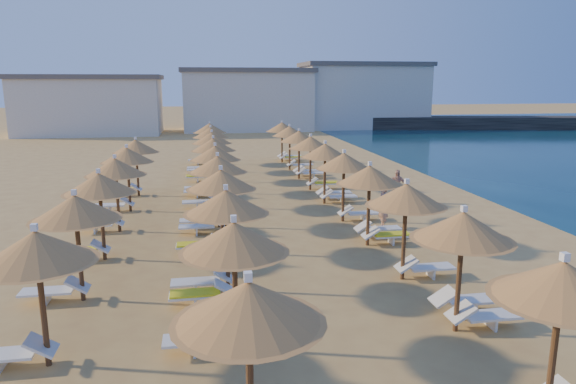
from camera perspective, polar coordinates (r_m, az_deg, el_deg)
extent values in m
plane|color=tan|center=(17.76, 3.69, -6.74)|extent=(220.00, 220.00, 0.00)
cube|color=black|center=(67.92, 18.87, 7.29)|extent=(30.24, 9.13, 1.50)
cube|color=silver|center=(61.72, -21.05, 8.81)|extent=(15.00, 8.00, 6.00)
cube|color=#59514C|center=(61.66, -21.29, 11.82)|extent=(15.60, 8.48, 0.50)
cube|color=silver|center=(63.01, -4.56, 9.98)|extent=(15.00, 8.00, 6.80)
cube|color=#59514C|center=(62.98, -4.62, 13.30)|extent=(15.60, 8.48, 0.50)
cube|color=silver|center=(66.86, 8.34, 10.36)|extent=(15.00, 8.00, 7.60)
cube|color=#59514C|center=(66.86, 8.45, 13.83)|extent=(15.60, 8.48, 0.50)
cylinder|color=brown|center=(10.14, 27.40, -15.64)|extent=(0.12, 0.12, 2.49)
cone|color=#A3692F|center=(9.63, 28.17, -8.61)|extent=(2.18, 2.18, 0.65)
cone|color=#A3692F|center=(9.72, 28.01, -10.08)|extent=(2.35, 2.35, 0.12)
cube|color=white|center=(9.50, 28.41, -6.36)|extent=(0.12, 0.12, 0.14)
cylinder|color=brown|center=(12.64, 18.44, -9.35)|extent=(0.12, 0.12, 2.49)
cone|color=#A3692F|center=(12.23, 18.86, -3.56)|extent=(2.18, 2.18, 0.65)
cone|color=#A3692F|center=(12.30, 18.77, -4.76)|extent=(2.35, 2.35, 0.12)
cube|color=white|center=(12.13, 18.98, -1.76)|extent=(0.12, 0.12, 0.14)
cylinder|color=brown|center=(15.43, 12.77, -5.10)|extent=(0.12, 0.12, 2.49)
cone|color=#A3692F|center=(15.10, 13.00, -0.30)|extent=(2.18, 2.18, 0.65)
cone|color=#A3692F|center=(15.16, 12.96, -1.28)|extent=(2.35, 2.35, 0.12)
cube|color=white|center=(15.02, 13.07, 1.18)|extent=(0.12, 0.12, 0.14)
cylinder|color=brown|center=(18.39, 8.92, -2.15)|extent=(0.12, 0.12, 2.49)
cone|color=#A3692F|center=(18.11, 9.06, 1.91)|extent=(2.18, 2.18, 0.65)
cone|color=#A3692F|center=(18.16, 9.03, 1.08)|extent=(2.35, 2.35, 0.12)
cube|color=white|center=(18.05, 9.10, 3.14)|extent=(0.12, 0.12, 0.14)
cylinder|color=brown|center=(21.44, 6.16, -0.03)|extent=(0.12, 0.12, 2.49)
cone|color=#A3692F|center=(21.20, 6.25, 3.47)|extent=(2.18, 2.18, 0.65)
cone|color=#A3692F|center=(21.24, 6.23, 2.76)|extent=(2.35, 2.35, 0.12)
cube|color=white|center=(21.15, 6.27, 4.53)|extent=(0.12, 0.12, 0.14)
cylinder|color=brown|center=(24.55, 4.10, 1.57)|extent=(0.12, 0.12, 2.49)
cone|color=#A3692F|center=(24.34, 4.15, 4.63)|extent=(2.18, 2.18, 0.65)
cone|color=#A3692F|center=(24.38, 4.14, 4.01)|extent=(2.35, 2.35, 0.12)
cube|color=white|center=(24.29, 4.16, 5.56)|extent=(0.12, 0.12, 0.14)
cylinder|color=brown|center=(27.70, 2.50, 2.80)|extent=(0.12, 0.12, 2.49)
cone|color=#A3692F|center=(27.51, 2.52, 5.52)|extent=(2.18, 2.18, 0.65)
cone|color=#A3692F|center=(27.55, 2.52, 4.96)|extent=(2.35, 2.35, 0.12)
cube|color=white|center=(27.47, 2.53, 6.34)|extent=(0.12, 0.12, 0.14)
cylinder|color=brown|center=(30.87, 1.23, 3.77)|extent=(0.12, 0.12, 2.49)
cone|color=#A3692F|center=(30.71, 1.24, 6.22)|extent=(2.18, 2.18, 0.65)
cone|color=#A3692F|center=(30.74, 1.23, 5.72)|extent=(2.35, 2.35, 0.12)
cube|color=white|center=(30.67, 1.24, 6.95)|extent=(0.12, 0.12, 0.14)
cylinder|color=brown|center=(34.07, 0.19, 4.57)|extent=(0.12, 0.12, 2.49)
cone|color=#A3692F|center=(33.92, 0.19, 6.78)|extent=(2.18, 2.18, 0.65)
cone|color=#A3692F|center=(33.95, 0.19, 6.33)|extent=(2.35, 2.35, 0.12)
cube|color=white|center=(33.89, 0.19, 7.45)|extent=(0.12, 0.12, 0.14)
cylinder|color=brown|center=(37.28, -0.67, 5.22)|extent=(0.12, 0.12, 2.49)
cone|color=#A3692F|center=(37.14, -0.68, 7.25)|extent=(2.18, 2.18, 0.65)
cone|color=#A3692F|center=(37.17, -0.68, 6.84)|extent=(2.35, 2.35, 0.12)
cube|color=white|center=(37.11, -0.68, 7.86)|extent=(0.12, 0.12, 0.14)
cylinder|color=brown|center=(8.37, -4.26, -20.37)|extent=(0.12, 0.12, 2.49)
cone|color=#A3692F|center=(7.74, -4.42, -12.09)|extent=(2.18, 2.18, 0.65)
cone|color=#A3692F|center=(7.86, -4.39, -13.86)|extent=(2.35, 2.35, 0.12)
cube|color=white|center=(7.59, -4.47, -9.35)|extent=(0.12, 0.12, 0.14)
cylinder|color=brown|center=(11.27, -5.88, -11.43)|extent=(0.12, 0.12, 2.49)
cone|color=#A3692F|center=(10.81, -6.03, -4.99)|extent=(2.18, 2.18, 0.65)
cone|color=#A3692F|center=(10.89, -6.00, -6.33)|extent=(2.35, 2.35, 0.12)
cube|color=white|center=(10.70, -6.08, -2.96)|extent=(0.12, 0.12, 0.14)
cylinder|color=brown|center=(14.34, -6.77, -6.22)|extent=(0.12, 0.12, 2.49)
cone|color=#A3692F|center=(13.98, -6.90, -1.07)|extent=(2.18, 2.18, 0.65)
cone|color=#A3692F|center=(14.04, -6.87, -2.13)|extent=(2.35, 2.35, 0.12)
cube|color=white|center=(13.89, -6.94, 0.53)|extent=(0.12, 0.12, 0.14)
cylinder|color=brown|center=(17.48, -7.33, -2.86)|extent=(0.12, 0.12, 2.49)
cone|color=#A3692F|center=(17.18, -7.45, 1.40)|extent=(2.18, 2.18, 0.65)
cone|color=#A3692F|center=(17.24, -7.42, 0.53)|extent=(2.35, 2.35, 0.12)
cube|color=white|center=(17.12, -7.48, 2.71)|extent=(0.12, 0.12, 0.14)
cylinder|color=brown|center=(20.66, -7.72, -0.53)|extent=(0.12, 0.12, 2.49)
cone|color=#A3692F|center=(20.42, -7.82, 3.09)|extent=(2.18, 2.18, 0.65)
cone|color=#A3692F|center=(20.46, -7.80, 2.36)|extent=(2.35, 2.35, 0.12)
cube|color=white|center=(20.36, -7.85, 4.20)|extent=(0.12, 0.12, 0.14)
cylinder|color=brown|center=(23.87, -8.00, 1.17)|extent=(0.12, 0.12, 2.49)
cone|color=#A3692F|center=(23.66, -8.10, 4.32)|extent=(2.18, 2.18, 0.65)
cone|color=#A3692F|center=(23.70, -8.08, 3.68)|extent=(2.35, 2.35, 0.12)
cube|color=white|center=(23.61, -8.12, 5.28)|extent=(0.12, 0.12, 0.14)
cylinder|color=brown|center=(27.10, -8.22, 2.47)|extent=(0.12, 0.12, 2.49)
cone|color=#A3692F|center=(26.91, -8.30, 5.25)|extent=(2.18, 2.18, 0.65)
cone|color=#A3692F|center=(26.95, -8.29, 4.69)|extent=(2.35, 2.35, 0.12)
cube|color=white|center=(26.87, -8.33, 6.09)|extent=(0.12, 0.12, 0.14)
cylinder|color=brown|center=(30.34, -8.39, 3.50)|extent=(0.12, 0.12, 2.49)
cone|color=#A3692F|center=(30.17, -8.47, 5.98)|extent=(2.18, 2.18, 0.65)
cone|color=#A3692F|center=(30.20, -8.45, 5.48)|extent=(2.35, 2.35, 0.12)
cube|color=white|center=(30.13, -8.49, 6.73)|extent=(0.12, 0.12, 0.14)
cylinder|color=brown|center=(33.59, -8.53, 4.32)|extent=(0.12, 0.12, 2.49)
cone|color=#A3692F|center=(33.43, -8.60, 6.57)|extent=(2.18, 2.18, 0.65)
cone|color=#A3692F|center=(33.46, -8.58, 6.12)|extent=(2.35, 2.35, 0.12)
cube|color=white|center=(33.40, -8.62, 7.25)|extent=(0.12, 0.12, 0.14)
cylinder|color=brown|center=(36.84, -8.64, 5.00)|extent=(0.12, 0.12, 2.49)
cone|color=#A3692F|center=(36.70, -8.71, 7.05)|extent=(2.18, 2.18, 0.65)
cone|color=#A3692F|center=(36.73, -8.69, 6.64)|extent=(2.35, 2.35, 0.12)
cube|color=white|center=(36.67, -8.73, 7.67)|extent=(0.12, 0.12, 0.14)
cylinder|color=brown|center=(11.72, -25.57, -11.67)|extent=(0.12, 0.12, 2.49)
cone|color=#A3692F|center=(11.28, -26.19, -5.48)|extent=(2.18, 2.18, 0.65)
cone|color=#A3692F|center=(11.36, -26.06, -6.76)|extent=(2.35, 2.35, 0.12)
cube|color=white|center=(11.18, -26.38, -3.54)|extent=(0.12, 0.12, 0.14)
cylinder|color=brown|center=(14.69, -22.15, -6.60)|extent=(0.12, 0.12, 2.49)
cone|color=#A3692F|center=(14.34, -22.57, -1.58)|extent=(2.18, 2.18, 0.65)
cone|color=#A3692F|center=(14.40, -22.49, -2.61)|extent=(2.35, 2.35, 0.12)
cube|color=white|center=(14.26, -22.70, -0.03)|extent=(0.12, 0.12, 0.14)
cylinder|color=brown|center=(17.77, -19.94, -3.25)|extent=(0.12, 0.12, 2.49)
cone|color=#A3692F|center=(17.48, -20.25, 0.93)|extent=(2.18, 2.18, 0.65)
cone|color=#A3692F|center=(17.53, -20.19, 0.08)|extent=(2.35, 2.35, 0.12)
cube|color=white|center=(17.42, -20.35, 2.21)|extent=(0.12, 0.12, 0.14)
cylinder|color=brown|center=(20.91, -18.40, -0.90)|extent=(0.12, 0.12, 2.49)
cone|color=#A3692F|center=(20.67, -18.64, 2.68)|extent=(2.18, 2.18, 0.65)
cone|color=#A3692F|center=(20.71, -18.59, 1.95)|extent=(2.35, 2.35, 0.12)
cube|color=white|center=(20.61, -18.72, 3.76)|extent=(0.12, 0.12, 0.14)
cylinder|color=brown|center=(24.09, -17.26, 0.84)|extent=(0.12, 0.12, 2.49)
cone|color=#A3692F|center=(23.88, -17.46, 3.95)|extent=(2.18, 2.18, 0.65)
cone|color=#A3692F|center=(23.92, -17.42, 3.32)|extent=(2.35, 2.35, 0.12)
cube|color=white|center=(23.83, -17.52, 4.90)|extent=(0.12, 0.12, 0.14)
cylinder|color=brown|center=(27.29, -16.39, 2.17)|extent=(0.12, 0.12, 2.49)
cone|color=#A3692F|center=(27.11, -16.56, 4.93)|extent=(2.18, 2.18, 0.65)
cone|color=#A3692F|center=(27.14, -16.52, 4.37)|extent=(2.35, 2.35, 0.12)
cube|color=white|center=(27.06, -16.61, 5.76)|extent=(0.12, 0.12, 0.14)
cube|color=white|center=(13.42, 21.65, -12.60)|extent=(1.35, 0.57, 0.06)
cube|color=white|center=(13.49, 21.60, -13.22)|extent=(0.06, 0.51, 0.32)
cube|color=white|center=(12.99, 18.64, -12.53)|extent=(0.58, 0.57, 0.40)
cube|color=white|center=(14.12, 19.75, -11.19)|extent=(1.35, 0.57, 0.06)
cube|color=white|center=(14.19, 19.71, -11.78)|extent=(0.06, 0.51, 0.32)
cube|color=white|center=(13.71, 16.86, -11.06)|extent=(0.58, 0.57, 0.40)
cube|color=white|center=(11.66, -10.36, -15.78)|extent=(1.35, 0.57, 0.06)
cube|color=white|center=(11.74, -10.33, -16.47)|extent=(0.06, 0.51, 0.32)
cube|color=white|center=(11.60, -6.35, -15.02)|extent=(0.58, 0.57, 0.40)
cube|color=white|center=(16.08, 15.61, -8.03)|extent=(1.35, 0.57, 0.06)
cube|color=white|center=(16.13, 15.58, -8.56)|extent=(0.06, 0.51, 0.32)
cube|color=white|center=(15.72, 13.01, -7.81)|extent=(0.58, 0.57, 0.40)
cube|color=white|center=(14.64, -10.24, -9.79)|extent=(1.35, 0.57, 0.06)
cube|color=white|center=(14.70, -10.22, -10.37)|extent=(0.06, 0.51, 0.32)
cube|color=white|center=(14.60, -7.12, -9.17)|extent=(0.58, 0.57, 0.40)
cube|color=white|center=(13.81, -10.27, -11.18)|extent=(1.35, 0.57, 0.06)
cube|color=white|center=(13.87, -10.25, -11.78)|extent=(0.06, 0.51, 0.32)
cube|color=white|center=(13.76, -6.95, -10.52)|extent=(0.58, 0.57, 0.40)
cube|color=yellow|center=(13.79, -10.28, -10.97)|extent=(1.29, 0.52, 0.05)
cube|color=white|center=(18.93, 11.42, -4.74)|extent=(1.35, 0.57, 0.06)
cube|color=white|center=(18.98, 11.40, -5.20)|extent=(0.06, 0.51, 0.32)
cube|color=white|center=(18.63, 9.16, -4.48)|extent=(0.58, 0.57, 0.40)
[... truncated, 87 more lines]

